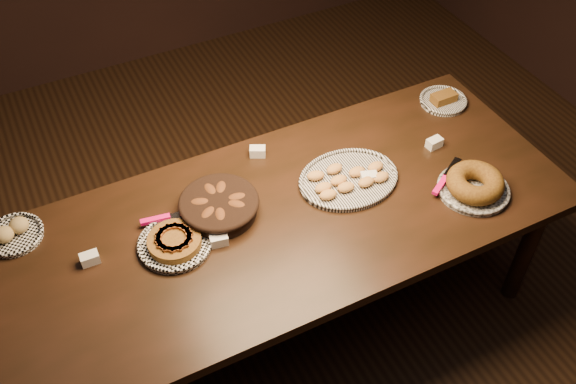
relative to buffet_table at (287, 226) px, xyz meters
name	(u,v)px	position (x,y,z in m)	size (l,w,h in m)	color
ground	(287,316)	(0.00, 0.00, -0.68)	(5.00, 5.00, 0.00)	black
buffet_table	(287,226)	(0.00, 0.00, 0.00)	(2.40, 1.00, 0.75)	black
apple_tart_plate	(175,242)	(-0.47, 0.05, 0.10)	(0.32, 0.31, 0.06)	white
madeleine_platter	(348,179)	(0.32, 0.05, 0.09)	(0.44, 0.36, 0.05)	black
bundt_cake_plate	(474,185)	(0.76, -0.24, 0.11)	(0.33, 0.34, 0.10)	black
croissant_basket	(219,205)	(-0.24, 0.13, 0.12)	(0.33, 0.33, 0.08)	black
bread_roll_plate	(13,233)	(-1.02, 0.38, 0.10)	(0.23, 0.23, 0.07)	white
loaf_plate	(443,100)	(1.02, 0.32, 0.09)	(0.23, 0.23, 0.05)	black
tent_cards	(281,191)	(0.03, 0.11, 0.10)	(1.64, 0.47, 0.04)	white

